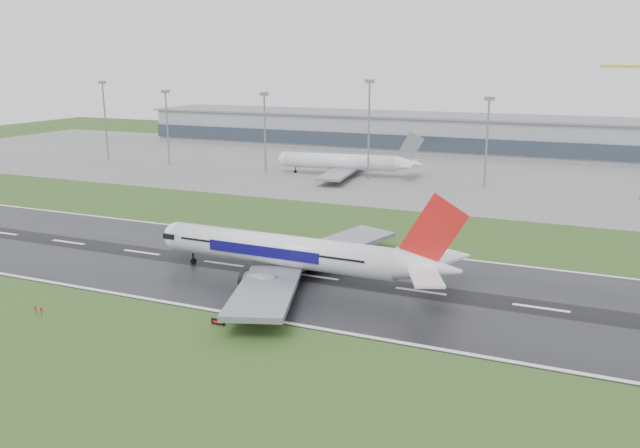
% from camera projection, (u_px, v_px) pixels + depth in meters
% --- Properties ---
extents(ground, '(520.00, 520.00, 0.00)m').
position_uv_depth(ground, '(142.00, 253.00, 135.17)').
color(ground, '#2A471A').
rests_on(ground, ground).
extents(runway, '(400.00, 45.00, 0.10)m').
position_uv_depth(runway, '(142.00, 253.00, 135.15)').
color(runway, black).
rests_on(runway, ground).
extents(apron, '(400.00, 130.00, 0.08)m').
position_uv_depth(apron, '(350.00, 166.00, 246.57)').
color(apron, slate).
rests_on(apron, ground).
extents(terminal, '(240.00, 36.00, 15.00)m').
position_uv_depth(terminal, '(396.00, 131.00, 298.22)').
color(terminal, gray).
rests_on(terminal, ground).
extents(main_airliner, '(60.50, 57.74, 17.51)m').
position_uv_depth(main_airliner, '(299.00, 234.00, 116.15)').
color(main_airliner, silver).
rests_on(main_airliner, runway).
extents(parked_airliner, '(57.89, 54.65, 15.51)m').
position_uv_depth(parked_airliner, '(346.00, 153.00, 224.55)').
color(parked_airliner, silver).
rests_on(parked_airliner, apron).
extents(runway_sign, '(2.30, 0.29, 1.04)m').
position_uv_depth(runway_sign, '(218.00, 322.00, 97.85)').
color(runway_sign, black).
rests_on(runway_sign, ground).
extents(floodmast_0, '(0.64, 0.64, 30.46)m').
position_uv_depth(floodmast_0, '(105.00, 123.00, 256.88)').
color(floodmast_0, gray).
rests_on(floodmast_0, ground).
extents(floodmast_1, '(0.64, 0.64, 27.46)m').
position_uv_depth(floodmast_1, '(167.00, 130.00, 245.88)').
color(floodmast_1, gray).
rests_on(floodmast_1, ground).
extents(floodmast_2, '(0.64, 0.64, 27.36)m').
position_uv_depth(floodmast_2, '(265.00, 134.00, 229.86)').
color(floodmast_2, gray).
rests_on(floodmast_2, ground).
extents(floodmast_3, '(0.64, 0.64, 32.17)m').
position_uv_depth(floodmast_3, '(369.00, 132.00, 214.35)').
color(floodmast_3, gray).
rests_on(floodmast_3, ground).
extents(floodmast_4, '(0.64, 0.64, 27.40)m').
position_uv_depth(floodmast_4, '(487.00, 145.00, 200.16)').
color(floodmast_4, gray).
rests_on(floodmast_4, ground).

